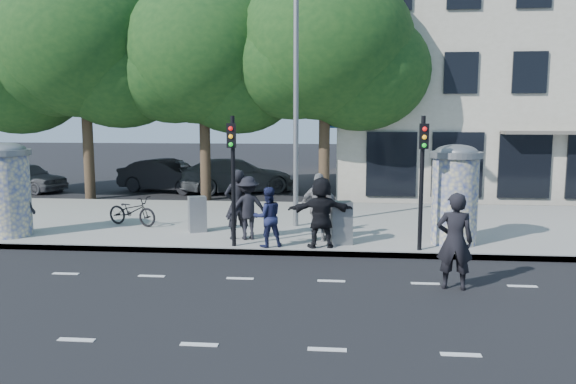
# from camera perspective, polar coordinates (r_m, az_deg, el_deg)

# --- Properties ---
(ground) EXTENTS (120.00, 120.00, 0.00)m
(ground) POSITION_cam_1_polar(r_m,az_deg,el_deg) (11.20, -6.18, -10.78)
(ground) COLOR black
(ground) RESTS_ON ground
(sidewalk) EXTENTS (40.00, 8.00, 0.15)m
(sidewalk) POSITION_cam_1_polar(r_m,az_deg,el_deg) (18.36, -1.50, -3.14)
(sidewalk) COLOR gray
(sidewalk) RESTS_ON ground
(curb) EXTENTS (40.00, 0.10, 0.16)m
(curb) POSITION_cam_1_polar(r_m,az_deg,el_deg) (14.54, -3.38, -6.08)
(curb) COLOR slate
(curb) RESTS_ON ground
(lane_dash_near) EXTENTS (32.00, 0.12, 0.01)m
(lane_dash_near) POSITION_cam_1_polar(r_m,az_deg,el_deg) (9.19, -9.02, -15.07)
(lane_dash_near) COLOR silver
(lane_dash_near) RESTS_ON ground
(lane_dash_far) EXTENTS (32.00, 0.12, 0.01)m
(lane_dash_far) POSITION_cam_1_polar(r_m,az_deg,el_deg) (12.51, -4.89, -8.75)
(lane_dash_far) COLOR silver
(lane_dash_far) RESTS_ON ground
(ad_column_left) EXTENTS (1.36, 1.36, 2.65)m
(ad_column_left) POSITION_cam_1_polar(r_m,az_deg,el_deg) (17.71, -26.60, 0.42)
(ad_column_left) COLOR beige
(ad_column_left) RESTS_ON sidewalk
(ad_column_right) EXTENTS (1.36, 1.36, 2.65)m
(ad_column_right) POSITION_cam_1_polar(r_m,az_deg,el_deg) (15.53, 16.59, -0.01)
(ad_column_right) COLOR beige
(ad_column_right) RESTS_ON sidewalk
(traffic_pole_near) EXTENTS (0.22, 0.31, 3.40)m
(traffic_pole_near) POSITION_cam_1_polar(r_m,az_deg,el_deg) (14.52, -5.64, 2.51)
(traffic_pole_near) COLOR black
(traffic_pole_near) RESTS_ON sidewalk
(traffic_pole_far) EXTENTS (0.22, 0.31, 3.40)m
(traffic_pole_far) POSITION_cam_1_polar(r_m,az_deg,el_deg) (14.39, 13.48, 2.28)
(traffic_pole_far) COLOR black
(traffic_pole_far) RESTS_ON sidewalk
(street_lamp) EXTENTS (0.25, 0.93, 8.00)m
(street_lamp) POSITION_cam_1_polar(r_m,az_deg,el_deg) (17.13, 0.80, 11.93)
(street_lamp) COLOR slate
(street_lamp) RESTS_ON sidewalk
(tree_mid_left) EXTENTS (7.20, 7.20, 9.57)m
(tree_mid_left) POSITION_cam_1_polar(r_m,az_deg,el_deg) (25.43, -20.09, 13.98)
(tree_mid_left) COLOR #38281C
(tree_mid_left) RESTS_ON ground
(tree_near_left) EXTENTS (6.80, 6.80, 8.97)m
(tree_near_left) POSITION_cam_1_polar(r_m,az_deg,el_deg) (23.91, -8.61, 13.73)
(tree_near_left) COLOR #38281C
(tree_near_left) RESTS_ON ground
(tree_center) EXTENTS (7.00, 7.00, 9.30)m
(tree_center) POSITION_cam_1_polar(r_m,az_deg,el_deg) (22.87, 3.79, 14.70)
(tree_center) COLOR #38281C
(tree_center) RESTS_ON ground
(building) EXTENTS (20.30, 15.85, 12.00)m
(building) POSITION_cam_1_polar(r_m,az_deg,el_deg) (32.03, 23.75, 11.52)
(building) COLOR #AEA791
(building) RESTS_ON ground
(ped_a) EXTENTS (1.09, 0.87, 1.96)m
(ped_a) POSITION_cam_1_polar(r_m,az_deg,el_deg) (17.80, -25.72, -0.82)
(ped_a) COLOR black
(ped_a) RESTS_ON sidewalk
(ped_b) EXTENTS (0.83, 0.69, 1.94)m
(ped_b) POSITION_cam_1_polar(r_m,az_deg,el_deg) (15.55, -5.17, -1.26)
(ped_b) COLOR black
(ped_b) RESTS_ON sidewalk
(ped_c) EXTENTS (0.93, 0.83, 1.57)m
(ped_c) POSITION_cam_1_polar(r_m,az_deg,el_deg) (14.61, -2.07, -2.55)
(ped_c) COLOR #1A1F42
(ped_c) RESTS_ON sidewalk
(ped_d) EXTENTS (1.29, 0.99, 1.76)m
(ped_d) POSITION_cam_1_polar(r_m,az_deg,el_deg) (15.52, -4.11, -1.61)
(ped_d) COLOR black
(ped_d) RESTS_ON sidewalk
(ped_e) EXTENTS (1.17, 0.77, 1.86)m
(ped_e) POSITION_cam_1_polar(r_m,az_deg,el_deg) (15.27, 3.19, -1.56)
(ped_e) COLOR gray
(ped_e) RESTS_ON sidewalk
(ped_f) EXTENTS (1.80, 0.94, 1.85)m
(ped_f) POSITION_cam_1_polar(r_m,az_deg,el_deg) (14.53, 3.39, -2.06)
(ped_f) COLOR black
(ped_f) RESTS_ON sidewalk
(man_road) EXTENTS (0.79, 0.57, 2.01)m
(man_road) POSITION_cam_1_polar(r_m,az_deg,el_deg) (12.02, 16.57, -4.80)
(man_road) COLOR black
(man_road) RESTS_ON ground
(bicycle) EXTENTS (1.12, 1.85, 0.92)m
(bicycle) POSITION_cam_1_polar(r_m,az_deg,el_deg) (18.12, -15.55, -1.86)
(bicycle) COLOR black
(bicycle) RESTS_ON sidewalk
(cabinet_left) EXTENTS (0.61, 0.54, 1.05)m
(cabinet_left) POSITION_cam_1_polar(r_m,az_deg,el_deg) (16.72, -9.19, -2.24)
(cabinet_left) COLOR gray
(cabinet_left) RESTS_ON sidewalk
(cabinet_right) EXTENTS (0.62, 0.50, 1.15)m
(cabinet_right) POSITION_cam_1_polar(r_m,az_deg,el_deg) (15.01, 5.43, -3.13)
(cabinet_right) COLOR slate
(cabinet_right) RESTS_ON sidewalk
(car_left) EXTENTS (2.76, 4.32, 1.37)m
(car_left) POSITION_cam_1_polar(r_m,az_deg,el_deg) (28.98, -25.02, 1.38)
(car_left) COLOR #4E4F55
(car_left) RESTS_ON ground
(car_mid) EXTENTS (2.83, 4.87, 1.52)m
(car_mid) POSITION_cam_1_polar(r_m,az_deg,el_deg) (26.78, -12.15, 1.63)
(car_mid) COLOR black
(car_mid) RESTS_ON ground
(car_right) EXTENTS (4.16, 5.82, 1.57)m
(car_right) POSITION_cam_1_polar(r_m,az_deg,el_deg) (26.16, -5.26, 1.68)
(car_right) COLOR #4D5154
(car_right) RESTS_ON ground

